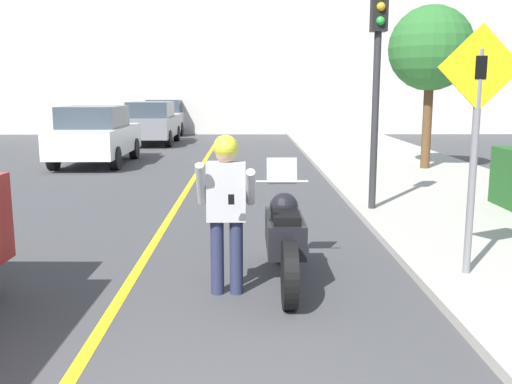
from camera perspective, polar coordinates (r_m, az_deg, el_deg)
road_center_line at (r=8.90m, az=-9.37°, el=-3.75°), size 0.12×36.00×0.01m
building_backdrop at (r=28.63m, az=-2.32°, el=14.32°), size 28.00×1.20×8.44m
motorcycle at (r=6.35m, az=2.87°, el=-4.44°), size 0.62×2.27×1.32m
person_biker at (r=5.86m, az=-3.00°, el=-0.67°), size 0.59×0.46×1.68m
crossing_sign at (r=6.57m, az=21.15°, el=6.08°), size 0.91×0.08×2.70m
traffic_light at (r=9.89m, az=12.06°, el=13.24°), size 0.26×0.30×3.72m
street_tree at (r=15.58m, az=17.09°, el=13.49°), size 2.15×2.15×4.14m
parked_car_white at (r=17.16m, az=-15.74°, el=5.53°), size 1.88×4.20×1.68m
parked_car_grey at (r=23.24m, az=-10.40°, el=6.84°), size 1.88×4.20×1.68m
parked_car_silver at (r=28.54m, az=-8.96°, el=7.46°), size 1.88×4.20×1.68m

